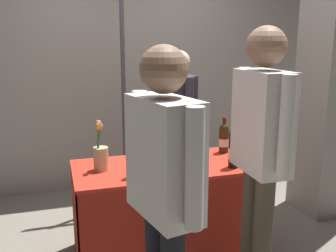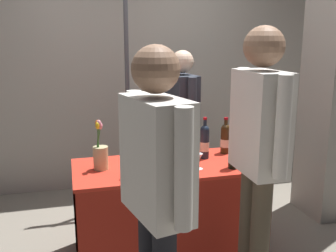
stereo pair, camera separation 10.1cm
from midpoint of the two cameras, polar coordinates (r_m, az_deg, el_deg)
The scene contains 18 objects.
ground_plane at distance 3.22m, azimuth -0.94°, elevation -18.19°, with size 12.00×12.00×0.00m, color gray.
back_partition at distance 4.34m, azimuth -6.93°, elevation 9.62°, with size 6.76×0.12×2.84m, color #9E998E.
tasting_table at distance 2.99m, azimuth -0.98°, elevation -9.98°, with size 1.41×0.66×0.73m.
featured_wine_bottle at distance 2.64m, azimuth -5.88°, elevation -4.63°, with size 0.07×0.07×0.33m.
display_bottle_0 at distance 3.10m, azimuth -1.33°, elevation -2.08°, with size 0.08×0.08×0.32m.
display_bottle_1 at distance 3.04m, azimuth 4.40°, elevation -2.23°, with size 0.07×0.07×0.33m.
display_bottle_2 at distance 2.96m, azimuth 9.78°, elevation -2.79°, with size 0.07×0.07×0.34m.
display_bottle_3 at distance 2.95m, azimuth -3.93°, elevation -2.97°, with size 0.08×0.08×0.30m.
display_bottle_4 at distance 2.84m, azimuth 8.77°, elevation -3.19°, with size 0.08×0.08×0.35m.
display_bottle_5 at distance 3.21m, azimuth 7.41°, elevation -1.72°, with size 0.08×0.08×0.30m.
wine_glass_near_vendor at distance 2.80m, azimuth 3.60°, elevation -4.75°, with size 0.07×0.07×0.12m.
wine_glass_mid at distance 2.80m, azimuth -5.64°, elevation -4.26°, with size 0.07×0.07×0.15m.
wine_glass_near_taster at distance 3.09m, azimuth -3.05°, elevation -2.84°, with size 0.07×0.07×0.13m.
flower_vase at distance 2.81m, azimuth -11.00°, elevation -4.31°, with size 0.11×0.11×0.37m.
vendor_presenter at distance 3.71m, azimuth 0.81°, elevation 1.44°, with size 0.24×0.57×1.56m.
taster_foreground_right at distance 1.87m, azimuth -2.15°, elevation -8.30°, with size 0.30×0.60×1.64m.
taster_foreground_left at distance 2.39m, azimuth 12.51°, elevation -2.30°, with size 0.24×0.58×1.74m.
booth_signpost at distance 3.78m, azimuth -7.51°, elevation 9.76°, with size 0.52×0.04×2.39m.
Camera 1 is at (-0.79, -2.64, 1.66)m, focal length 40.97 mm.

